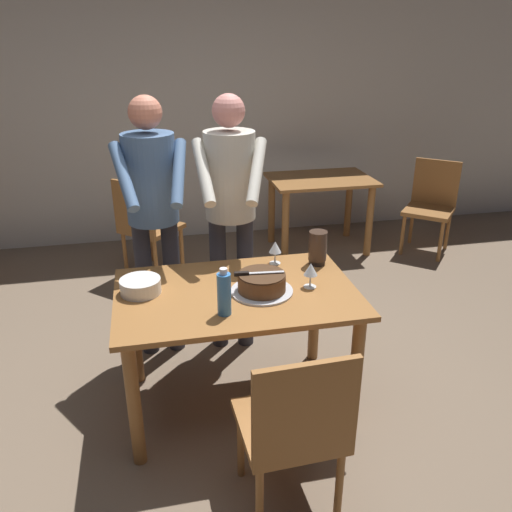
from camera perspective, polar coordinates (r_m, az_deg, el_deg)
ground_plane at (r=3.24m, az=-1.97°, el=-15.74°), size 14.00×14.00×0.00m
back_wall at (r=5.47m, az=-7.88°, el=15.85°), size 10.00×0.12×2.70m
main_dining_table at (r=2.89m, az=-2.14°, el=-6.09°), size 1.31×0.86×0.75m
cake_on_platter at (r=2.80m, az=0.65°, el=-3.05°), size 0.34×0.34×0.11m
cake_knife at (r=2.76m, az=-0.83°, el=-1.93°), size 0.27×0.05×0.02m
plate_stack at (r=2.86m, az=-12.61°, el=-3.24°), size 0.22×0.22×0.08m
wine_glass_near at (r=3.12m, az=2.12°, el=0.91°), size 0.08×0.08×0.14m
wine_glass_far at (r=2.84m, az=6.04°, el=-1.55°), size 0.08×0.08×0.14m
water_bottle at (r=2.56m, az=-3.54°, el=-4.13°), size 0.07×0.07×0.25m
hurricane_lamp at (r=3.13m, az=6.81°, el=0.93°), size 0.11×0.11×0.21m
person_cutting_cake at (r=3.31m, az=-2.84°, el=6.28°), size 0.46×0.57×1.72m
person_standing_beside at (r=3.30m, az=-11.33°, el=5.80°), size 0.47×0.56×1.72m
chair_near_side at (r=2.35m, az=4.26°, el=-18.17°), size 0.46×0.46×0.90m
background_table at (r=5.20m, az=7.07°, el=6.80°), size 1.00×0.70×0.74m
background_chair_0 at (r=5.45m, az=18.71°, el=5.54°), size 0.62×0.62×0.90m
background_chair_1 at (r=4.68m, az=-12.09°, el=3.47°), size 0.62×0.62×0.90m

